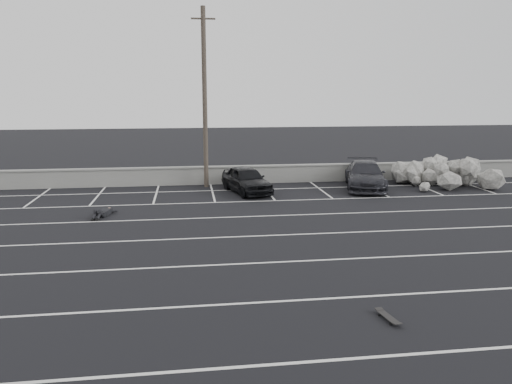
{
  "coord_description": "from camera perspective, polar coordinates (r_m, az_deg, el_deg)",
  "views": [
    {
      "loc": [
        -3.25,
        -14.98,
        5.39
      ],
      "look_at": [
        -0.32,
        6.43,
        1.0
      ],
      "focal_mm": 35.0,
      "sensor_mm": 36.0,
      "label": 1
    }
  ],
  "objects": [
    {
      "name": "person",
      "position": [
        23.07,
        -16.86,
        -1.97
      ],
      "size": [
        1.89,
        2.59,
        0.44
      ],
      "primitive_type": null,
      "rotation": [
        0.0,
        0.0,
        -0.25
      ],
      "color": "black",
      "rests_on": "ground"
    },
    {
      "name": "car_left",
      "position": [
        26.83,
        -1.1,
        1.43
      ],
      "size": [
        2.74,
        4.45,
        1.41
      ],
      "primitive_type": "imported",
      "rotation": [
        0.0,
        0.0,
        0.28
      ],
      "color": "black",
      "rests_on": "ground"
    },
    {
      "name": "stall_lines",
      "position": [
        20.37,
        1.44,
        -3.85
      ],
      "size": [
        36.0,
        20.05,
        0.01
      ],
      "color": "silver",
      "rests_on": "ground"
    },
    {
      "name": "car_right",
      "position": [
        28.69,
        12.36,
        1.9
      ],
      "size": [
        3.37,
        5.5,
        1.49
      ],
      "primitive_type": "imported",
      "rotation": [
        0.0,
        0.0,
        -0.27
      ],
      "color": "black",
      "rests_on": "ground"
    },
    {
      "name": "riprap_pile",
      "position": [
        31.18,
        20.49,
        1.84
      ],
      "size": [
        5.96,
        4.63,
        1.45
      ],
      "color": "#ACA8A1",
      "rests_on": "ground"
    },
    {
      "name": "seawall",
      "position": [
        29.56,
        -1.38,
        2.06
      ],
      "size": [
        50.0,
        0.45,
        1.06
      ],
      "color": "gray",
      "rests_on": "ground"
    },
    {
      "name": "trash_bin",
      "position": [
        29.91,
        11.87,
        1.7
      ],
      "size": [
        0.69,
        0.69,
        0.85
      ],
      "rotation": [
        0.0,
        0.0,
        0.29
      ],
      "color": "#2A2A2C",
      "rests_on": "ground"
    },
    {
      "name": "ground",
      "position": [
        16.25,
        4.24,
        -7.93
      ],
      "size": [
        120.0,
        120.0,
        0.0
      ],
      "primitive_type": "plane",
      "color": "black",
      "rests_on": "ground"
    },
    {
      "name": "utility_pole",
      "position": [
        28.2,
        -5.88,
        10.61
      ],
      "size": [
        1.31,
        0.26,
        9.85
      ],
      "color": "#4C4238",
      "rests_on": "ground"
    },
    {
      "name": "skateboard",
      "position": [
        12.71,
        14.86,
        -13.66
      ],
      "size": [
        0.32,
        0.79,
        0.09
      ],
      "rotation": [
        0.0,
        0.0,
        0.16
      ],
      "color": "black",
      "rests_on": "ground"
    }
  ]
}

